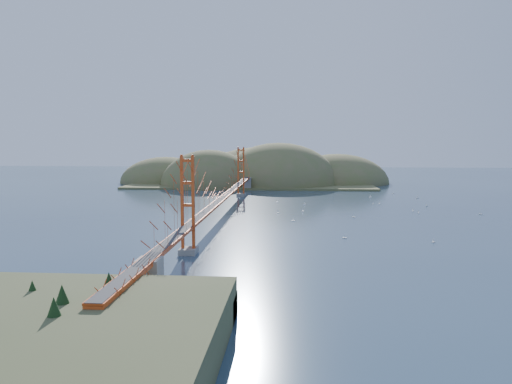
# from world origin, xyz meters

# --- Properties ---
(ground) EXTENTS (320.00, 320.00, 0.00)m
(ground) POSITION_xyz_m (0.00, 0.00, 0.00)
(ground) COLOR #2A3E54
(ground) RESTS_ON ground
(bridge) EXTENTS (2.20, 94.40, 12.00)m
(bridge) POSITION_xyz_m (0.00, 0.18, 7.01)
(bridge) COLOR gray
(bridge) RESTS_ON ground
(approach_viaduct) EXTENTS (1.40, 12.00, 3.38)m
(approach_viaduct) POSITION_xyz_m (0.00, -51.91, 2.55)
(approach_viaduct) COLOR #BB3D14
(approach_viaduct) RESTS_ON ground
(promontory) EXTENTS (9.00, 6.00, 0.24)m
(promontory) POSITION_xyz_m (0.00, -48.50, 0.12)
(promontory) COLOR #59544C
(promontory) RESTS_ON ground
(fort) EXTENTS (3.70, 2.30, 1.75)m
(fort) POSITION_xyz_m (0.40, -47.80, 0.67)
(fort) COLOR #602A1B
(fort) RESTS_ON ground
(near_bluff) EXTENTS (24.00, 20.50, 4.27)m
(near_bluff) POSITION_xyz_m (-4.01, -59.25, 1.46)
(near_bluff) COLOR #424E2C
(near_bluff) RESTS_ON ground
(far_headlands) EXTENTS (84.00, 58.00, 25.00)m
(far_headlands) POSITION_xyz_m (2.21, 68.52, 0.00)
(far_headlands) COLOR brown
(far_headlands) RESTS_ON ground
(sailboat_13) EXTENTS (0.60, 0.60, 0.63)m
(sailboat_13) POSITION_xyz_m (30.59, -21.26, 0.14)
(sailboat_13) COLOR white
(sailboat_13) RESTS_ON ground
(sailboat_0) EXTENTS (0.42, 0.52, 0.62)m
(sailboat_0) POSITION_xyz_m (9.55, 3.74, 0.14)
(sailboat_0) COLOR white
(sailboat_0) RESTS_ON ground
(sailboat_1) EXTENTS (0.65, 0.65, 0.69)m
(sailboat_1) POSITION_xyz_m (22.75, -0.72, 0.15)
(sailboat_1) COLOR white
(sailboat_1) RESTS_ON ground
(sailboat_4) EXTENTS (0.61, 0.64, 0.72)m
(sailboat_4) POSITION_xyz_m (30.36, 18.10, 0.16)
(sailboat_4) COLOR white
(sailboat_4) RESTS_ON ground
(sailboat_16) EXTENTS (0.66, 0.66, 0.69)m
(sailboat_16) POSITION_xyz_m (14.10, 6.04, 0.15)
(sailboat_16) COLOR white
(sailboat_16) RESTS_ON ground
(sailboat_3) EXTENTS (0.60, 0.59, 0.68)m
(sailboat_3) POSITION_xyz_m (14.69, 15.95, 0.15)
(sailboat_3) COLOR white
(sailboat_3) RESTS_ON ground
(sailboat_11) EXTENTS (0.72, 0.72, 0.75)m
(sailboat_11) POSITION_xyz_m (45.93, 4.56, 0.16)
(sailboat_11) COLOR white
(sailboat_11) RESTS_ON ground
(sailboat_6) EXTENTS (0.61, 0.61, 0.68)m
(sailboat_6) POSITION_xyz_m (19.31, -19.27, 0.15)
(sailboat_6) COLOR white
(sailboat_6) RESTS_ON ground
(sailboat_12) EXTENTS (0.48, 0.41, 0.56)m
(sailboat_12) POSITION_xyz_m (8.94, 20.01, 0.13)
(sailboat_12) COLOR white
(sailboat_12) RESTS_ON ground
(sailboat_8) EXTENTS (0.54, 0.54, 0.56)m
(sailboat_8) POSITION_xyz_m (39.24, 15.32, 0.13)
(sailboat_8) COLOR white
(sailboat_8) RESTS_ON ground
(sailboat_15) EXTENTS (0.43, 0.49, 0.56)m
(sailboat_15) POSITION_xyz_m (28.97, 17.75, 0.13)
(sailboat_15) COLOR white
(sailboat_15) RESTS_ON ground
(sailboat_5) EXTENTS (0.58, 0.59, 0.67)m
(sailboat_5) POSITION_xyz_m (35.09, 5.03, 0.15)
(sailboat_5) COLOR white
(sailboat_5) RESTS_ON ground
(sailboat_14) EXTENTS (0.48, 0.57, 0.65)m
(sailboat_14) POSITION_xyz_m (34.83, 7.85, 0.15)
(sailboat_14) COLOR white
(sailboat_14) RESTS_ON ground
(sailboat_7) EXTENTS (0.62, 0.51, 0.73)m
(sailboat_7) POSITION_xyz_m (37.17, 38.32, 0.16)
(sailboat_7) COLOR white
(sailboat_7) RESTS_ON ground
(sailboat_17) EXTENTS (0.65, 0.57, 0.74)m
(sailboat_17) POSITION_xyz_m (40.69, 28.79, 0.16)
(sailboat_17) COLOR white
(sailboat_17) RESTS_ON ground
(sailboat_extra_0) EXTENTS (0.61, 0.61, 0.69)m
(sailboat_extra_0) POSITION_xyz_m (30.33, 30.28, 0.15)
(sailboat_extra_0) COLOR white
(sailboat_extra_0) RESTS_ON ground
(sailboat_extra_1) EXTENTS (0.66, 0.60, 0.74)m
(sailboat_extra_1) POSITION_xyz_m (12.34, -5.16, 0.16)
(sailboat_extra_1) COLOR white
(sailboat_extra_1) RESTS_ON ground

